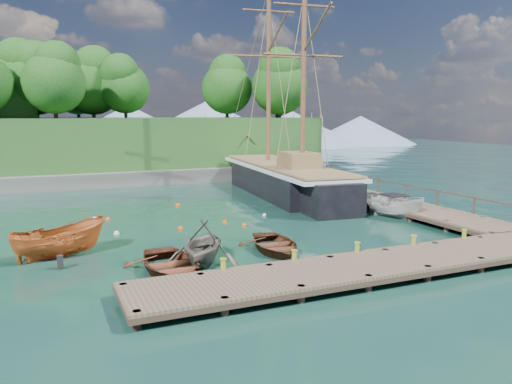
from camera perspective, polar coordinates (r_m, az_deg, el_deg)
ground at (r=25.11m, az=0.94°, el=-5.81°), size 160.00×160.00×0.00m
dock_near at (r=20.60m, az=13.71°, el=-8.13°), size 20.00×3.20×1.10m
dock_east at (r=36.71m, az=12.86°, el=-0.65°), size 3.20×24.00×1.10m
bollard_0 at (r=19.15m, az=-3.74°, el=-10.57°), size 0.26×0.26×0.45m
bollard_1 at (r=20.30m, az=4.37°, el=-9.43°), size 0.26×0.26×0.45m
bollard_2 at (r=21.80m, az=11.43°, el=-8.29°), size 0.26×0.26×0.45m
bollard_3 at (r=23.59m, az=17.47°, el=-7.20°), size 0.26×0.26×0.45m
bollard_4 at (r=25.61m, az=22.59°, el=-6.22°), size 0.26×0.26×0.45m
rowboat_0 at (r=20.73m, az=-9.69°, el=-9.14°), size 3.36×4.69×0.97m
rowboat_1 at (r=21.91m, az=-6.06°, el=-8.07°), size 4.66×4.87×1.99m
rowboat_2 at (r=23.63m, az=2.16°, el=-6.76°), size 3.51×4.50×0.85m
motorboat_orange at (r=24.39m, az=-21.39°, el=-6.88°), size 4.70×3.14×1.70m
cabin_boat_white at (r=32.28m, az=15.40°, el=-2.82°), size 2.63×4.54×1.65m
schooner at (r=39.74m, az=3.19°, el=1.19°), size 6.49×26.28×19.04m
mooring_buoy_0 at (r=27.85m, az=-15.64°, el=-4.68°), size 0.33×0.33×0.33m
mooring_buoy_1 at (r=28.28m, az=-8.61°, el=-4.23°), size 0.35×0.35×0.35m
mooring_buoy_2 at (r=29.79m, az=-3.57°, el=-3.48°), size 0.29×0.29×0.29m
mooring_buoy_3 at (r=31.66m, az=0.98°, el=-2.72°), size 0.28×0.28×0.28m
mooring_buoy_4 at (r=31.70m, az=-16.58°, el=-3.08°), size 0.31×0.31×0.31m
mooring_buoy_5 at (r=35.40m, az=-8.91°, el=-1.59°), size 0.35×0.35×0.35m
mooring_buoy_6 at (r=32.14m, az=-17.92°, el=-2.99°), size 0.32×0.32×0.32m
mooring_buoy_7 at (r=28.84m, az=-1.36°, el=-3.88°), size 0.29×0.29×0.29m
headland at (r=53.56m, az=-26.72°, el=7.05°), size 51.00×19.31×12.90m
distant_ridge at (r=93.25m, az=-14.74°, el=7.35°), size 117.00×40.00×10.00m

